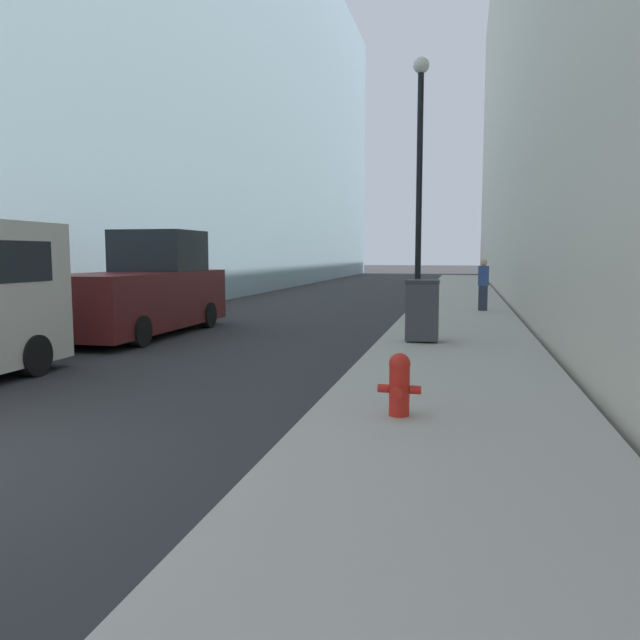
% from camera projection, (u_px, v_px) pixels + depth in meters
% --- Properties ---
extents(sidewalk_right, '(3.11, 60.00, 0.15)m').
position_uv_depth(sidewalk_right, '(460.00, 306.00, 21.63)').
color(sidewalk_right, '#ADA89E').
rests_on(sidewalk_right, ground).
extents(building_left_glass, '(12.00, 60.00, 21.27)m').
position_uv_depth(building_left_glass, '(158.00, 80.00, 31.65)').
color(building_left_glass, '#99B7C6').
rests_on(building_left_glass, ground).
extents(fire_hydrant, '(0.46, 0.34, 0.67)m').
position_uv_depth(fire_hydrant, '(399.00, 383.00, 6.59)').
color(fire_hydrant, red).
rests_on(fire_hydrant, sidewalk_right).
extents(trash_bin, '(0.64, 0.60, 1.21)m').
position_uv_depth(trash_bin, '(422.00, 310.00, 12.18)').
color(trash_bin, '#3D3D42').
rests_on(trash_bin, sidewalk_right).
extents(lamppost, '(0.40, 0.40, 6.48)m').
position_uv_depth(lamppost, '(419.00, 172.00, 15.43)').
color(lamppost, black).
rests_on(lamppost, sidewalk_right).
extents(pickup_truck, '(2.05, 5.54, 2.42)m').
position_uv_depth(pickup_truck, '(144.00, 291.00, 14.42)').
color(pickup_truck, '#561919').
rests_on(pickup_truck, ground).
extents(pedestrian_on_sidewalk, '(0.31, 0.20, 1.56)m').
position_uv_depth(pedestrian_on_sidewalk, '(483.00, 285.00, 18.87)').
color(pedestrian_on_sidewalk, '#2D3347').
rests_on(pedestrian_on_sidewalk, sidewalk_right).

